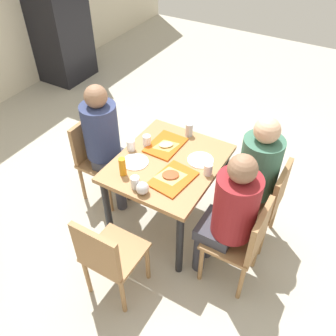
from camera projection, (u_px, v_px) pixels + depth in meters
name	position (u px, v px, depth m)	size (l,w,h in m)	color
ground_plane	(168.00, 221.00, 3.50)	(10.00, 10.00, 0.02)	#B2AD9E
main_table	(168.00, 171.00, 3.07)	(0.98, 0.83, 0.75)	#9E7247
chair_near_left	(244.00, 239.00, 2.70)	(0.40, 0.40, 0.85)	#9E7247
chair_near_right	(265.00, 199.00, 3.02)	(0.40, 0.40, 0.85)	#9E7247
chair_far_side	(96.00, 154.00, 3.47)	(0.40, 0.40, 0.85)	#9E7247
chair_left_end	(107.00, 255.00, 2.60)	(0.40, 0.40, 0.85)	#9E7247
person_in_red	(230.00, 210.00, 2.59)	(0.32, 0.42, 1.26)	#383842
person_in_brown_jacket	(254.00, 171.00, 2.91)	(0.32, 0.42, 1.26)	#383842
person_far_side	(105.00, 138.00, 3.25)	(0.32, 0.42, 1.26)	#383842
tray_red_near	(173.00, 179.00, 2.83)	(0.36, 0.26, 0.02)	#D85914
tray_red_far	(166.00, 145.00, 3.15)	(0.36, 0.26, 0.02)	#D85914
paper_plate_center	(135.00, 162.00, 2.99)	(0.22, 0.22, 0.01)	white
paper_plate_near_edge	(200.00, 160.00, 3.00)	(0.22, 0.22, 0.01)	white
pizza_slice_a	(171.00, 175.00, 2.83)	(0.24, 0.25, 0.02)	#DBAD60
pizza_slice_b	(166.00, 145.00, 3.12)	(0.22, 0.22, 0.02)	tan
plastic_cup_a	(131.00, 145.00, 3.08)	(0.07, 0.07, 0.10)	white
plastic_cup_b	(208.00, 169.00, 2.85)	(0.07, 0.07, 0.10)	white
plastic_cup_c	(135.00, 182.00, 2.73)	(0.07, 0.07, 0.10)	white
plastic_cup_d	(147.00, 141.00, 3.13)	(0.07, 0.07, 0.10)	white
soda_can	(189.00, 130.00, 3.24)	(0.07, 0.07, 0.12)	#B7BCC6
condiment_bottle	(123.00, 167.00, 2.83)	(0.06, 0.06, 0.16)	orange
foil_bundle	(142.00, 188.00, 2.69)	(0.10, 0.10, 0.10)	silver
drink_fridge	(58.00, 15.00, 5.10)	(0.70, 0.60, 1.90)	black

